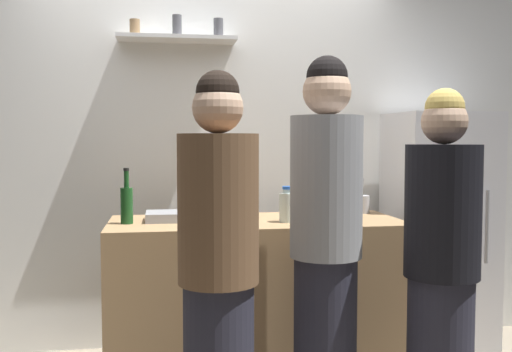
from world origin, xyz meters
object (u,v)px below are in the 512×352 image
object	(u,v)px
baking_pan	(177,216)
person_blonde	(441,269)
wine_bottle_pale_glass	(335,195)
person_brown_jacket	(218,273)
wine_bottle_dark_glass	(351,200)
water_bottle_plastic	(287,206)
person_grey_hoodie	(326,246)
utensil_holder	(361,204)
refrigerator	(438,232)
wine_bottle_green_glass	(127,203)

from	to	relation	value
baking_pan	person_blonde	xyz separation A→B (m)	(1.18, -0.81, -0.16)
wine_bottle_pale_glass	person_brown_jacket	world-z (taller)	person_brown_jacket
wine_bottle_dark_glass	water_bottle_plastic	distance (m)	0.39
baking_pan	person_grey_hoodie	bearing A→B (deg)	-43.18
utensil_holder	wine_bottle_pale_glass	world-z (taller)	wine_bottle_pale_glass
wine_bottle_dark_glass	water_bottle_plastic	bearing A→B (deg)	-172.85
utensil_holder	wine_bottle_pale_glass	distance (m)	0.17
wine_bottle_dark_glass	person_grey_hoodie	bearing A→B (deg)	-119.41
refrigerator	baking_pan	xyz separation A→B (m)	(-1.72, -0.29, 0.18)
person_blonde	baking_pan	bearing A→B (deg)	-168.60
utensil_holder	person_grey_hoodie	distance (m)	0.93
wine_bottle_pale_glass	person_grey_hoodie	xyz separation A→B (m)	(-0.30, -0.83, -0.16)
person_brown_jacket	baking_pan	bearing A→B (deg)	160.58
baking_pan	wine_bottle_pale_glass	size ratio (longest dim) A/B	1.12
wine_bottle_pale_glass	wine_bottle_green_glass	bearing A→B (deg)	-167.74
wine_bottle_dark_glass	person_brown_jacket	xyz separation A→B (m)	(-0.83, -0.76, -0.22)
water_bottle_plastic	person_brown_jacket	xyz separation A→B (m)	(-0.45, -0.71, -0.19)
wine_bottle_dark_glass	utensil_holder	bearing A→B (deg)	60.28
baking_pan	water_bottle_plastic	xyz separation A→B (m)	(0.60, -0.16, 0.06)
person_blonde	wine_bottle_green_glass	bearing A→B (deg)	-160.85
wine_bottle_dark_glass	person_brown_jacket	distance (m)	1.15
person_grey_hoodie	baking_pan	bearing A→B (deg)	112.28
refrigerator	baking_pan	size ratio (longest dim) A/B	4.60
wine_bottle_green_glass	wine_bottle_pale_glass	distance (m)	1.28
wine_bottle_dark_glass	person_grey_hoodie	world-z (taller)	person_grey_hoodie
wine_bottle_pale_glass	person_grey_hoodie	distance (m)	0.90
person_brown_jacket	wine_bottle_dark_glass	bearing A→B (deg)	102.91
refrigerator	utensil_holder	size ratio (longest dim) A/B	7.05
wine_bottle_pale_glass	wine_bottle_dark_glass	bearing A→B (deg)	-88.88
wine_bottle_dark_glass	person_blonde	size ratio (longest dim) A/B	0.19
refrigerator	person_blonde	size ratio (longest dim) A/B	0.96
refrigerator	person_blonde	xyz separation A→B (m)	(-0.53, -1.10, 0.02)
refrigerator	wine_bottle_dark_glass	size ratio (longest dim) A/B	5.10
wine_bottle_pale_glass	person_blonde	xyz separation A→B (m)	(0.20, -1.00, -0.25)
refrigerator	person_grey_hoodie	distance (m)	1.39
baking_pan	wine_bottle_green_glass	size ratio (longest dim) A/B	1.12
baking_pan	utensil_holder	world-z (taller)	utensil_holder
water_bottle_plastic	person_grey_hoodie	xyz separation A→B (m)	(0.08, -0.49, -0.13)
wine_bottle_dark_glass	person_grey_hoodie	size ratio (longest dim) A/B	0.17
refrigerator	wine_bottle_pale_glass	size ratio (longest dim) A/B	5.17
refrigerator	utensil_holder	bearing A→B (deg)	-167.77
wine_bottle_pale_glass	water_bottle_plastic	xyz separation A→B (m)	(-0.38, -0.35, -0.02)
wine_bottle_pale_glass	water_bottle_plastic	world-z (taller)	wine_bottle_pale_glass
utensil_holder	person_brown_jacket	xyz separation A→B (m)	(-0.99, -1.03, -0.16)
wine_bottle_green_glass	utensil_holder	bearing A→B (deg)	9.90
person_grey_hoodie	person_blonde	bearing A→B (deg)	-43.59
baking_pan	wine_bottle_green_glass	distance (m)	0.29
wine_bottle_pale_glass	utensil_holder	bearing A→B (deg)	-8.87
wine_bottle_pale_glass	person_blonde	size ratio (longest dim) A/B	0.19
wine_bottle_pale_glass	person_grey_hoodie	bearing A→B (deg)	-109.54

